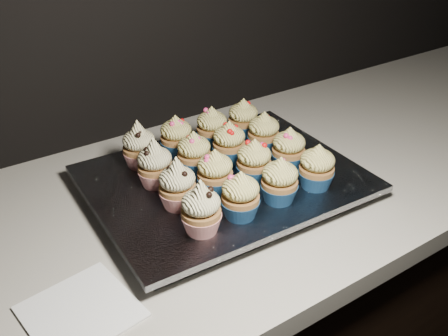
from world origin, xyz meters
name	(u,v)px	position (x,y,z in m)	size (l,w,h in m)	color
worktop	(178,212)	(0.00, 1.70, 0.88)	(2.44, 0.64, 0.04)	beige
napkin	(81,311)	(-0.24, 1.55, 0.90)	(0.14, 0.14, 0.00)	white
baking_tray	(224,186)	(0.09, 1.69, 0.91)	(0.44, 0.34, 0.02)	black
foil_lining	(224,178)	(0.09, 1.69, 0.93)	(0.48, 0.37, 0.01)	silver
cupcake_0	(201,210)	(-0.03, 1.57, 0.97)	(0.06, 0.06, 0.10)	#B01918
cupcake_1	(240,196)	(0.04, 1.57, 0.97)	(0.06, 0.06, 0.08)	navy
cupcake_2	(280,181)	(0.12, 1.57, 0.97)	(0.06, 0.06, 0.08)	navy
cupcake_3	(317,168)	(0.21, 1.57, 0.97)	(0.06, 0.06, 0.08)	navy
cupcake_4	(177,185)	(-0.02, 1.65, 0.97)	(0.06, 0.06, 0.10)	#B01918
cupcake_5	(215,173)	(0.05, 1.65, 0.97)	(0.06, 0.06, 0.08)	navy
cupcake_6	(254,162)	(0.13, 1.64, 0.97)	(0.06, 0.06, 0.08)	navy
cupcake_7	(289,150)	(0.21, 1.64, 0.97)	(0.06, 0.06, 0.08)	navy
cupcake_8	(155,165)	(-0.03, 1.73, 0.97)	(0.06, 0.06, 0.10)	#B01918
cupcake_9	(194,154)	(0.05, 1.73, 0.97)	(0.06, 0.06, 0.08)	navy
cupcake_10	(229,143)	(0.13, 1.73, 0.97)	(0.06, 0.06, 0.08)	navy
cupcake_11	(264,133)	(0.21, 1.72, 0.97)	(0.06, 0.06, 0.08)	navy
cupcake_12	(139,146)	(-0.02, 1.81, 0.97)	(0.06, 0.06, 0.10)	#B01918
cupcake_13	(176,137)	(0.06, 1.80, 0.97)	(0.06, 0.06, 0.08)	navy
cupcake_14	(212,128)	(0.14, 1.80, 0.97)	(0.06, 0.06, 0.08)	navy
cupcake_15	(243,119)	(0.21, 1.80, 0.97)	(0.06, 0.06, 0.08)	navy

